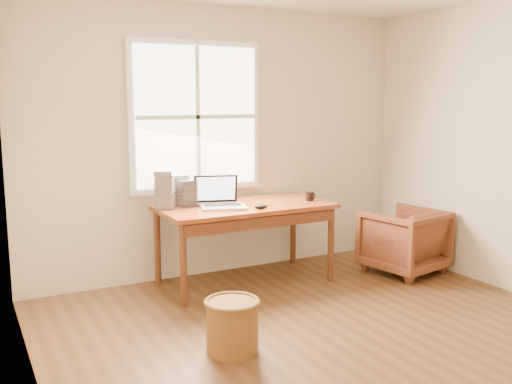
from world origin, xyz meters
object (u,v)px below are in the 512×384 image
at_px(coffee_mug, 310,196).
at_px(cd_stack_a, 180,190).
at_px(armchair, 404,241).
at_px(desk, 245,207).
at_px(laptop, 224,193).
at_px(wicker_stool, 232,327).

xyz_separation_m(coffee_mug, cd_stack_a, (-1.17, 0.39, 0.10)).
distance_m(armchair, cd_stack_a, 2.27).
xyz_separation_m(desk, laptop, (-0.25, -0.07, 0.16)).
bearing_deg(desk, laptop, -163.62).
distance_m(desk, coffee_mug, 0.65).
height_order(armchair, coffee_mug, coffee_mug).
bearing_deg(wicker_stool, cd_stack_a, 82.04).
bearing_deg(armchair, wicker_stool, 9.92).
bearing_deg(coffee_mug, wicker_stool, -128.90).
height_order(laptop, coffee_mug, laptop).
xyz_separation_m(desk, cd_stack_a, (-0.53, 0.27, 0.16)).
relative_size(desk, wicker_stool, 4.49).
distance_m(desk, cd_stack_a, 0.62).
relative_size(desk, cd_stack_a, 5.66).
relative_size(laptop, coffee_mug, 4.49).
xyz_separation_m(armchair, laptop, (-1.80, 0.37, 0.57)).
distance_m(desk, armchair, 1.66).
bearing_deg(cd_stack_a, armchair, -18.89).
bearing_deg(coffee_mug, armchair, -8.93).
bearing_deg(desk, armchair, -15.95).
xyz_separation_m(laptop, coffee_mug, (0.89, -0.05, -0.09)).
relative_size(armchair, wicker_stool, 1.98).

